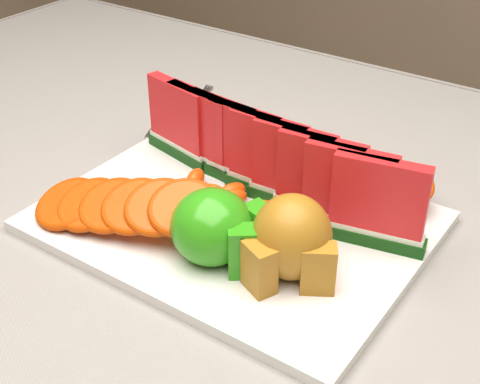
{
  "coord_description": "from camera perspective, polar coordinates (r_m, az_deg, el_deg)",
  "views": [
    {
      "loc": [
        0.38,
        -0.49,
        1.18
      ],
      "look_at": [
        0.04,
        -0.01,
        0.81
      ],
      "focal_mm": 50.0,
      "sensor_mm": 36.0,
      "label": 1
    }
  ],
  "objects": [
    {
      "name": "tablecloth",
      "position": [
        0.78,
        -2.12,
        -4.61
      ],
      "size": [
        1.53,
        1.03,
        0.2
      ],
      "color": "gray",
      "rests_on": "table"
    },
    {
      "name": "tangerine_segments",
      "position": [
        0.74,
        -0.56,
        -0.48
      ],
      "size": [
        0.14,
        0.05,
        0.02
      ],
      "color": "#D13401",
      "rests_on": "platter"
    },
    {
      "name": "orange_fan_front",
      "position": [
        0.71,
        -9.89,
        -1.14
      ],
      "size": [
        0.22,
        0.13,
        0.06
      ],
      "color": "red",
      "rests_on": "platter"
    },
    {
      "name": "apple_cluster",
      "position": [
        0.65,
        -1.8,
        -3.2
      ],
      "size": [
        0.12,
        0.1,
        0.08
      ],
      "color": "#11800F",
      "rests_on": "platter"
    },
    {
      "name": "table",
      "position": [
        0.81,
        -2.03,
        -8.12
      ],
      "size": [
        1.4,
        0.9,
        0.75
      ],
      "color": "#4B3218",
      "rests_on": "ground"
    },
    {
      "name": "fork",
      "position": [
        0.99,
        -5.73,
        6.98
      ],
      "size": [
        0.08,
        0.19,
        0.0
      ],
      "color": "silver",
      "rests_on": "tablecloth"
    },
    {
      "name": "pear_cluster",
      "position": [
        0.63,
        4.4,
        -4.17
      ],
      "size": [
        0.1,
        0.1,
        0.09
      ],
      "color": "#A86417",
      "rests_on": "platter"
    },
    {
      "name": "orange_fan_back",
      "position": [
        0.8,
        5.67,
        2.81
      ],
      "size": [
        0.32,
        0.09,
        0.04
      ],
      "color": "red",
      "rests_on": "platter"
    },
    {
      "name": "watermelon_row",
      "position": [
        0.74,
        2.38,
        2.78
      ],
      "size": [
        0.39,
        0.07,
        0.1
      ],
      "color": "#0A3A13",
      "rests_on": "platter"
    },
    {
      "name": "platter",
      "position": [
        0.73,
        -0.48,
        -2.49
      ],
      "size": [
        0.4,
        0.3,
        0.01
      ],
      "color": "silver",
      "rests_on": "tablecloth"
    }
  ]
}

